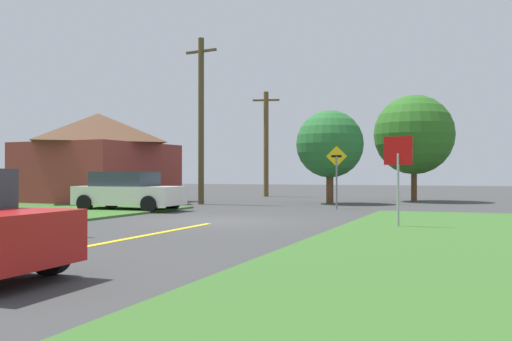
{
  "coord_description": "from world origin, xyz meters",
  "views": [
    {
      "loc": [
        7.69,
        -17.09,
        1.55
      ],
      "look_at": [
        -0.09,
        3.29,
        1.66
      ],
      "focal_mm": 40.66,
      "sensor_mm": 36.0,
      "label": 1
    }
  ],
  "objects_px": {
    "parked_car_near_building": "(128,191)",
    "barn": "(98,158)",
    "utility_pole_mid": "(201,119)",
    "pine_tree_center": "(414,135)",
    "utility_pole_far": "(266,143)",
    "stop_sign": "(398,163)",
    "oak_tree_left": "(330,144)",
    "direction_sign": "(337,170)"
  },
  "relations": [
    {
      "from": "direction_sign",
      "to": "pine_tree_center",
      "type": "height_order",
      "value": "pine_tree_center"
    },
    {
      "from": "direction_sign",
      "to": "oak_tree_left",
      "type": "relative_size",
      "value": 0.57
    },
    {
      "from": "utility_pole_mid",
      "to": "oak_tree_left",
      "type": "xyz_separation_m",
      "value": [
        5.9,
        2.88,
        -1.25
      ]
    },
    {
      "from": "stop_sign",
      "to": "pine_tree_center",
      "type": "xyz_separation_m",
      "value": [
        -1.19,
        16.45,
        1.86
      ]
    },
    {
      "from": "direction_sign",
      "to": "barn",
      "type": "xyz_separation_m",
      "value": [
        -13.27,
        1.27,
        0.68
      ]
    },
    {
      "from": "stop_sign",
      "to": "utility_pole_mid",
      "type": "xyz_separation_m",
      "value": [
        -10.88,
        9.66,
        2.47
      ]
    },
    {
      "from": "parked_car_near_building",
      "to": "utility_pole_far",
      "type": "bearing_deg",
      "value": 87.96
    },
    {
      "from": "parked_car_near_building",
      "to": "utility_pole_far",
      "type": "distance_m",
      "value": 16.32
    },
    {
      "from": "stop_sign",
      "to": "utility_pole_far",
      "type": "bearing_deg",
      "value": -54.04
    },
    {
      "from": "utility_pole_mid",
      "to": "stop_sign",
      "type": "bearing_deg",
      "value": -41.58
    },
    {
      "from": "parked_car_near_building",
      "to": "barn",
      "type": "xyz_separation_m",
      "value": [
        -5.46,
        5.43,
        1.58
      ]
    },
    {
      "from": "parked_car_near_building",
      "to": "direction_sign",
      "type": "distance_m",
      "value": 8.9
    },
    {
      "from": "direction_sign",
      "to": "oak_tree_left",
      "type": "height_order",
      "value": "oak_tree_left"
    },
    {
      "from": "stop_sign",
      "to": "parked_car_near_building",
      "type": "bearing_deg",
      "value": -12.43
    },
    {
      "from": "barn",
      "to": "utility_pole_far",
      "type": "bearing_deg",
      "value": 61.76
    },
    {
      "from": "stop_sign",
      "to": "utility_pole_far",
      "type": "relative_size",
      "value": 0.37
    },
    {
      "from": "stop_sign",
      "to": "direction_sign",
      "type": "height_order",
      "value": "direction_sign"
    },
    {
      "from": "direction_sign",
      "to": "oak_tree_left",
      "type": "xyz_separation_m",
      "value": [
        -1.36,
        4.38,
        1.34
      ]
    },
    {
      "from": "stop_sign",
      "to": "utility_pole_mid",
      "type": "distance_m",
      "value": 14.76
    },
    {
      "from": "oak_tree_left",
      "to": "barn",
      "type": "distance_m",
      "value": 12.33
    },
    {
      "from": "pine_tree_center",
      "to": "direction_sign",
      "type": "bearing_deg",
      "value": -106.37
    },
    {
      "from": "barn",
      "to": "utility_pole_mid",
      "type": "bearing_deg",
      "value": 2.17
    },
    {
      "from": "direction_sign",
      "to": "utility_pole_far",
      "type": "bearing_deg",
      "value": 122.37
    },
    {
      "from": "utility_pole_far",
      "to": "barn",
      "type": "relative_size",
      "value": 0.99
    },
    {
      "from": "parked_car_near_building",
      "to": "barn",
      "type": "relative_size",
      "value": 0.62
    },
    {
      "from": "parked_car_near_building",
      "to": "oak_tree_left",
      "type": "height_order",
      "value": "oak_tree_left"
    },
    {
      "from": "direction_sign",
      "to": "oak_tree_left",
      "type": "bearing_deg",
      "value": 107.21
    },
    {
      "from": "oak_tree_left",
      "to": "barn",
      "type": "height_order",
      "value": "oak_tree_left"
    },
    {
      "from": "utility_pole_mid",
      "to": "pine_tree_center",
      "type": "relative_size",
      "value": 1.42
    },
    {
      "from": "utility_pole_mid",
      "to": "parked_car_near_building",
      "type": "bearing_deg",
      "value": -95.65
    },
    {
      "from": "stop_sign",
      "to": "barn",
      "type": "distance_m",
      "value": 19.36
    },
    {
      "from": "utility_pole_far",
      "to": "oak_tree_left",
      "type": "height_order",
      "value": "utility_pole_far"
    },
    {
      "from": "utility_pole_far",
      "to": "oak_tree_left",
      "type": "relative_size",
      "value": 1.47
    },
    {
      "from": "parked_car_near_building",
      "to": "barn",
      "type": "bearing_deg",
      "value": 134.06
    },
    {
      "from": "utility_pole_mid",
      "to": "oak_tree_left",
      "type": "height_order",
      "value": "utility_pole_mid"
    },
    {
      "from": "oak_tree_left",
      "to": "parked_car_near_building",
      "type": "bearing_deg",
      "value": -127.11
    },
    {
      "from": "stop_sign",
      "to": "utility_pole_far",
      "type": "xyz_separation_m",
      "value": [
        -11.18,
        20.08,
        1.79
      ]
    },
    {
      "from": "utility_pole_mid",
      "to": "oak_tree_left",
      "type": "distance_m",
      "value": 6.69
    },
    {
      "from": "parked_car_near_building",
      "to": "utility_pole_far",
      "type": "relative_size",
      "value": 0.63
    },
    {
      "from": "parked_car_near_building",
      "to": "barn",
      "type": "distance_m",
      "value": 7.85
    },
    {
      "from": "pine_tree_center",
      "to": "stop_sign",
      "type": "bearing_deg",
      "value": -85.87
    },
    {
      "from": "utility_pole_far",
      "to": "barn",
      "type": "bearing_deg",
      "value": -118.24
    }
  ]
}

